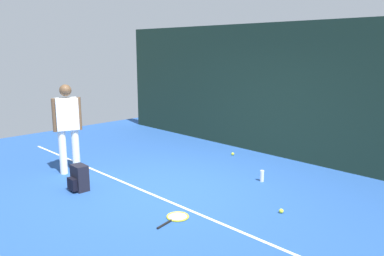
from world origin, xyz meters
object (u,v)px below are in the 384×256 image
tennis_player (68,123)px  backpack (79,178)px  tennis_ball_by_fence (281,211)px  tennis_racket (176,217)px  tennis_ball_near_player (233,154)px  water_bottle (262,176)px

tennis_player → backpack: tennis_player is taller
tennis_player → tennis_ball_by_fence: size_ratio=25.76×
tennis_racket → backpack: bearing=91.9°
tennis_player → backpack: bearing=89.6°
tennis_player → tennis_ball_near_player: (1.40, 3.18, -0.93)m
tennis_ball_near_player → tennis_ball_by_fence: size_ratio=1.00×
water_bottle → tennis_ball_near_player: bearing=147.0°
tennis_ball_by_fence → backpack: bearing=-150.5°
water_bottle → backpack: bearing=-126.4°
tennis_ball_near_player → backpack: bearing=-96.8°
tennis_player → water_bottle: (2.87, 2.22, -0.86)m
backpack → tennis_ball_near_player: bearing=84.9°
tennis_racket → tennis_ball_near_player: (-1.53, 3.09, 0.02)m
backpack → tennis_ball_near_player: backpack is taller
tennis_ball_near_player → water_bottle: 1.76m
tennis_player → tennis_ball_near_player: size_ratio=25.76×
tennis_racket → tennis_ball_near_player: tennis_ball_near_player is taller
tennis_player → tennis_ball_by_fence: (3.88, 1.30, -0.93)m
backpack → water_bottle: backpack is taller
backpack → water_bottle: bearing=55.3°
tennis_player → tennis_ball_near_player: tennis_player is taller
tennis_player → tennis_racket: tennis_player is taller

